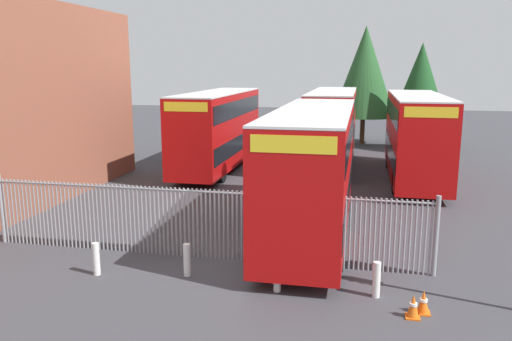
{
  "coord_description": "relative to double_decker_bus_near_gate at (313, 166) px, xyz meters",
  "views": [
    {
      "loc": [
        3.83,
        -14.36,
        5.87
      ],
      "look_at": [
        0.0,
        4.0,
        2.0
      ],
      "focal_mm": 35.73,
      "sensor_mm": 36.0,
      "label": 1
    }
  ],
  "objects": [
    {
      "name": "bollard_far_right",
      "position": [
        2.15,
        -4.89,
        -1.95
      ],
      "size": [
        0.2,
        0.2,
        0.95
      ],
      "primitive_type": "cylinder",
      "color": "silver",
      "rests_on": "ground"
    },
    {
      "name": "bollard_near_right",
      "position": [
        -0.41,
        -5.08,
        -1.95
      ],
      "size": [
        0.2,
        0.2,
        0.95
      ],
      "primitive_type": "cylinder",
      "color": "silver",
      "rests_on": "ground"
    },
    {
      "name": "double_decker_bus_far_back",
      "position": [
        4.36,
        9.73,
        0.0
      ],
      "size": [
        2.54,
        10.81,
        4.42
      ],
      "color": "#B70C0C",
      "rests_on": "ground"
    },
    {
      "name": "traffic_cone_by_gate",
      "position": [
        3.24,
        -5.58,
        -2.13
      ],
      "size": [
        0.34,
        0.34,
        0.59
      ],
      "color": "orange",
      "rests_on": "ground"
    },
    {
      "name": "double_decker_bus_near_gate",
      "position": [
        0.0,
        0.0,
        0.0
      ],
      "size": [
        2.54,
        10.81,
        4.42
      ],
      "color": "#B70C0C",
      "rests_on": "ground"
    },
    {
      "name": "bollard_near_left",
      "position": [
        -5.64,
        -5.06,
        -1.95
      ],
      "size": [
        0.2,
        0.2,
        0.95
      ],
      "primitive_type": "cylinder",
      "color": "silver",
      "rests_on": "ground"
    },
    {
      "name": "tree_short_side",
      "position": [
        5.47,
        19.63,
        2.21
      ],
      "size": [
        3.88,
        3.88,
        7.42
      ],
      "color": "#4C3823",
      "rests_on": "ground"
    },
    {
      "name": "palisade_fence",
      "position": [
        -3.16,
        -3.16,
        -1.24
      ],
      "size": [
        14.02,
        0.14,
        2.35
      ],
      "color": "gray",
      "rests_on": "ground"
    },
    {
      "name": "double_decker_bus_behind_fence_right",
      "position": [
        -0.1,
        13.02,
        0.0
      ],
      "size": [
        2.54,
        10.81,
        4.42
      ],
      "color": "red",
      "rests_on": "ground"
    },
    {
      "name": "ground_plane",
      "position": [
        -2.22,
        4.84,
        -2.42
      ],
      "size": [
        100.0,
        100.0,
        0.0
      ],
      "primitive_type": "plane",
      "color": "#3D3D42"
    },
    {
      "name": "traffic_cone_mid_forecourt",
      "position": [
        2.98,
        -5.85,
        -2.13
      ],
      "size": [
        0.34,
        0.34,
        0.59
      ],
      "color": "orange",
      "rests_on": "ground"
    },
    {
      "name": "bollard_center_front",
      "position": [
        -3.08,
        -4.61,
        -1.95
      ],
      "size": [
        0.2,
        0.2,
        0.95
      ],
      "primitive_type": "cylinder",
      "color": "silver",
      "rests_on": "ground"
    },
    {
      "name": "double_decker_bus_behind_fence_left",
      "position": [
        -6.41,
        10.36,
        0.0
      ],
      "size": [
        2.54,
        10.81,
        4.42
      ],
      "color": "#B70C0C",
      "rests_on": "ground"
    },
    {
      "name": "tree_tall_back",
      "position": [
        1.67,
        22.18,
        2.99
      ],
      "size": [
        4.71,
        4.71,
        8.78
      ],
      "color": "#4C3823",
      "rests_on": "ground"
    }
  ]
}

